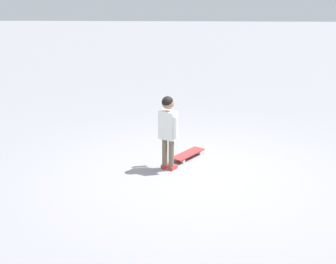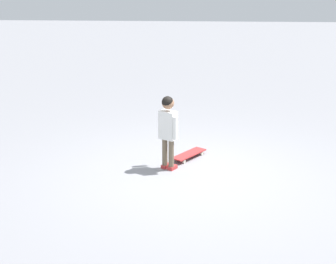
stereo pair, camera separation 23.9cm
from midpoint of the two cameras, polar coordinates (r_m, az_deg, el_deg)
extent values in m
plane|color=gray|center=(6.86, 3.95, -5.01)|extent=(50.00, 50.00, 0.00)
cylinder|color=brown|center=(7.02, 0.61, -2.34)|extent=(0.08, 0.08, 0.42)
cube|color=#B73333|center=(7.12, 0.74, -3.91)|extent=(0.17, 0.15, 0.05)
cylinder|color=brown|center=(6.96, 1.35, -2.52)|extent=(0.08, 0.08, 0.42)
cube|color=#B73333|center=(7.06, 1.48, -4.09)|extent=(0.17, 0.15, 0.05)
cube|color=white|center=(6.86, 1.00, 0.79)|extent=(0.24, 0.28, 0.40)
cylinder|color=white|center=(7.03, 0.41, 1.19)|extent=(0.06, 0.06, 0.32)
cylinder|color=white|center=(6.73, 1.80, 0.46)|extent=(0.06, 0.06, 0.32)
sphere|color=#9E7051|center=(6.78, 1.01, 3.34)|extent=(0.17, 0.17, 0.17)
sphere|color=black|center=(6.77, 0.96, 3.45)|extent=(0.16, 0.16, 0.16)
cube|color=#B22D2D|center=(7.48, 3.34, -2.53)|extent=(0.64, 0.52, 0.02)
cube|color=#B7B7BC|center=(7.66, 4.32, -2.18)|extent=(0.09, 0.11, 0.02)
cube|color=#B7B7BC|center=(7.31, 2.31, -3.11)|extent=(0.09, 0.11, 0.02)
cylinder|color=beige|center=(7.71, 3.85, -2.22)|extent=(0.06, 0.06, 0.06)
cylinder|color=beige|center=(7.63, 4.78, -2.45)|extent=(0.06, 0.06, 0.06)
cylinder|color=beige|center=(7.36, 1.83, -3.15)|extent=(0.06, 0.06, 0.06)
cylinder|color=beige|center=(7.28, 2.78, -3.40)|extent=(0.06, 0.06, 0.06)
camera|label=1|loc=(0.12, -89.01, 0.31)|focal=53.17mm
camera|label=2|loc=(0.12, 90.99, -0.31)|focal=53.17mm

